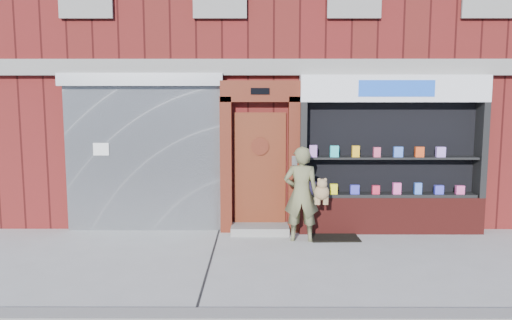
{
  "coord_description": "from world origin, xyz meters",
  "views": [
    {
      "loc": [
        -0.8,
        -7.62,
        2.57
      ],
      "look_at": [
        -0.82,
        1.0,
        1.5
      ],
      "focal_mm": 35.0,
      "sensor_mm": 36.0,
      "label": 1
    }
  ],
  "objects": [
    {
      "name": "doormat",
      "position": [
        0.63,
        1.38,
        0.01
      ],
      "size": [
        0.9,
        0.65,
        0.02
      ],
      "primitive_type": "cube",
      "rotation": [
        0.0,
        0.0,
        0.03
      ],
      "color": "black",
      "rests_on": "ground"
    },
    {
      "name": "red_door_bay",
      "position": [
        -0.75,
        1.86,
        1.46
      ],
      "size": [
        1.52,
        0.58,
        2.9
      ],
      "color": "#51190E",
      "rests_on": "ground"
    },
    {
      "name": "shutter_bay",
      "position": [
        -3.0,
        1.93,
        1.72
      ],
      "size": [
        3.1,
        0.3,
        3.04
      ],
      "color": "gray",
      "rests_on": "ground"
    },
    {
      "name": "curb",
      "position": [
        0.0,
        -2.15,
        0.06
      ],
      "size": [
        60.0,
        0.3,
        0.12
      ],
      "primitive_type": "cube",
      "color": "gray",
      "rests_on": "ground"
    },
    {
      "name": "pharmacy_bay",
      "position": [
        1.75,
        1.81,
        1.37
      ],
      "size": [
        3.5,
        0.41,
        3.0
      ],
      "color": "#581814",
      "rests_on": "ground"
    },
    {
      "name": "building",
      "position": [
        -0.0,
        5.99,
        4.0
      ],
      "size": [
        12.0,
        8.16,
        8.0
      ],
      "color": "#5E1615",
      "rests_on": "ground"
    },
    {
      "name": "woman",
      "position": [
        0.01,
        1.2,
        0.87
      ],
      "size": [
        0.81,
        0.51,
        1.72
      ],
      "color": "#666643",
      "rests_on": "ground"
    },
    {
      "name": "ground",
      "position": [
        0.0,
        0.0,
        0.0
      ],
      "size": [
        80.0,
        80.0,
        0.0
      ],
      "primitive_type": "plane",
      "color": "#9E9E99",
      "rests_on": "ground"
    }
  ]
}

